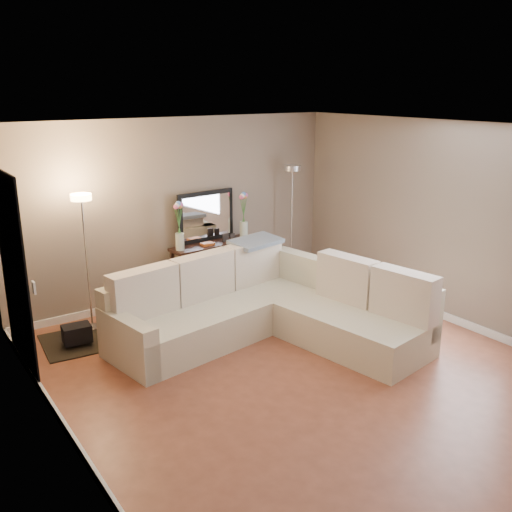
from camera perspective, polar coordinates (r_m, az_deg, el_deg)
floor at (r=6.46m, az=4.09°, el=-11.13°), size 5.00×5.50×0.01m
ceiling at (r=5.73m, az=4.64°, el=12.62°), size 5.00×5.50×0.01m
wall_back at (r=8.23m, az=-7.77°, el=4.56°), size 5.00×0.02×2.60m
wall_left at (r=4.88m, az=-19.40°, el=-4.75°), size 0.02×5.50×2.60m
wall_right at (r=7.75m, az=19.03°, el=3.03°), size 0.02×5.50×2.60m
baseboard_back at (r=8.56m, az=-7.37°, el=-3.68°), size 5.00×0.03×0.10m
baseboard_left at (r=5.45m, az=-17.83°, el=-17.04°), size 0.03×5.50×0.10m
baseboard_right at (r=8.09m, az=18.09°, el=-5.62°), size 0.03×5.50×0.10m
doorway at (r=6.53m, az=-23.03°, el=-1.66°), size 0.02×1.20×2.20m
switch_plate at (r=5.71m, az=-21.34°, el=-2.96°), size 0.02×0.08×0.12m
sectional_sofa at (r=7.07m, az=0.88°, el=-5.22°), size 3.24×2.84×1.00m
throw_blanket at (r=7.68m, az=0.00°, el=1.47°), size 0.79×0.56×0.10m
console_table at (r=8.34m, az=-4.69°, el=-1.16°), size 1.35×0.46×0.81m
leaning_mirror at (r=8.33m, az=-5.01°, el=3.98°), size 0.94×0.11×0.73m
table_decor at (r=8.25m, az=-4.17°, el=1.42°), size 0.57×0.14×0.13m
flower_vase_left at (r=7.92m, az=-7.67°, el=2.63°), size 0.16×0.13×0.70m
flower_vase_right at (r=8.53m, az=-1.24°, el=3.79°), size 0.16×0.13×0.70m
floor_lamp_lit at (r=7.31m, az=-16.78°, el=1.98°), size 0.27×0.27×1.76m
floor_lamp_unlit at (r=8.89m, az=3.61°, el=5.59°), size 0.30×0.30×1.85m
charcoal_rug at (r=7.39m, az=-16.11°, el=-7.97°), size 1.22×0.96×0.02m
black_bag at (r=7.20m, az=-17.48°, el=-7.40°), size 0.34×0.26×0.21m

